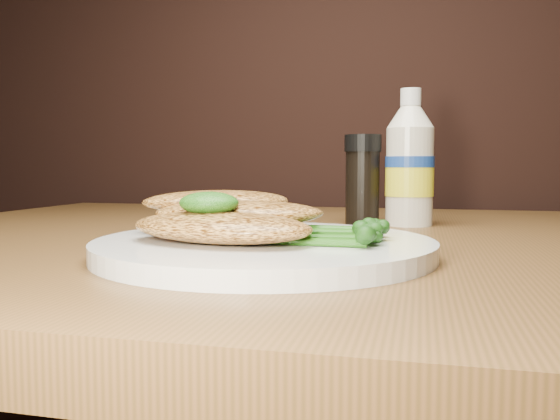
# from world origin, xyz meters

# --- Properties ---
(plate) EXTENTS (0.28, 0.28, 0.01)m
(plate) POSITION_xyz_m (-0.07, 0.89, 0.76)
(plate) COLOR silver
(plate) RESTS_ON dining_table
(chicken_front) EXTENTS (0.17, 0.11, 0.03)m
(chicken_front) POSITION_xyz_m (-0.10, 0.86, 0.78)
(chicken_front) COLOR #CD8C41
(chicken_front) RESTS_ON plate
(chicken_mid) EXTENTS (0.16, 0.11, 0.02)m
(chicken_mid) POSITION_xyz_m (-0.10, 0.90, 0.78)
(chicken_mid) COLOR #CD8C41
(chicken_mid) RESTS_ON plate
(chicken_back) EXTENTS (0.16, 0.13, 0.02)m
(chicken_back) POSITION_xyz_m (-0.13, 0.93, 0.79)
(chicken_back) COLOR #CD8C41
(chicken_back) RESTS_ON plate
(pesto_front) EXTENTS (0.06, 0.06, 0.02)m
(pesto_front) POSITION_xyz_m (-0.11, 0.86, 0.80)
(pesto_front) COLOR #0B3207
(pesto_front) RESTS_ON chicken_front
(broccolini_bundle) EXTENTS (0.14, 0.11, 0.02)m
(broccolini_bundle) POSITION_xyz_m (-0.03, 0.88, 0.78)
(broccolini_bundle) COLOR #225913
(broccolini_bundle) RESTS_ON plate
(mayo_bottle) EXTENTS (0.07, 0.07, 0.17)m
(mayo_bottle) POSITION_xyz_m (0.04, 1.17, 0.84)
(mayo_bottle) COLOR beige
(mayo_bottle) RESTS_ON dining_table
(pepper_grinder) EXTENTS (0.06, 0.06, 0.11)m
(pepper_grinder) POSITION_xyz_m (-0.02, 1.17, 0.81)
(pepper_grinder) COLOR black
(pepper_grinder) RESTS_ON dining_table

